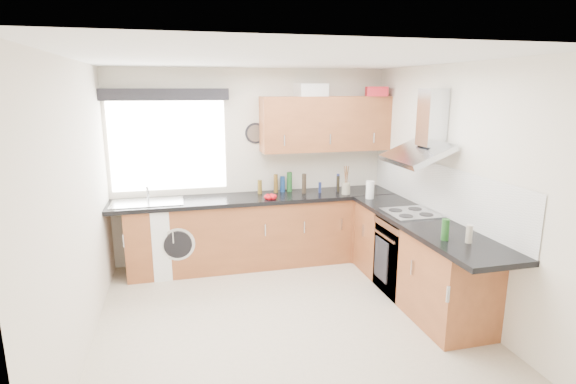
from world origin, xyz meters
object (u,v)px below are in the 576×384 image
object	(u,v)px
oven	(408,255)
extractor_hood	(424,135)
washing_machine	(178,237)
upper_cabinets	(326,124)

from	to	relation	value
oven	extractor_hood	xyz separation A→B (m)	(0.10, -0.00, 1.34)
oven	washing_machine	distance (m)	2.78
oven	upper_cabinets	world-z (taller)	upper_cabinets
washing_machine	upper_cabinets	bearing A→B (deg)	0.77
extractor_hood	washing_machine	xyz separation A→B (m)	(-2.60, 1.22, -1.32)
oven	extractor_hood	world-z (taller)	extractor_hood
oven	upper_cabinets	xyz separation A→B (m)	(-0.55, 1.32, 1.38)
oven	extractor_hood	distance (m)	1.35
extractor_hood	washing_machine	size ratio (longest dim) A/B	0.87
upper_cabinets	oven	bearing A→B (deg)	-67.46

